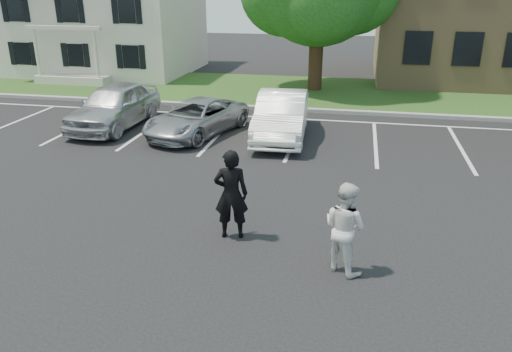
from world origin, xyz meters
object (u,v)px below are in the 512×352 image
(house, at_px, (106,6))
(man_white_shirt, at_px, (345,227))
(man_black_suit, at_px, (231,194))
(car_white_sedan, at_px, (281,116))
(car_silver_minivan, at_px, (196,118))
(car_silver_west, at_px, (114,106))

(house, relative_size, man_white_shirt, 5.70)
(man_black_suit, height_order, car_white_sedan, man_black_suit)
(car_silver_minivan, bearing_deg, man_white_shirt, -37.76)
(house, height_order, man_black_suit, house)
(man_white_shirt, height_order, car_silver_west, man_white_shirt)
(car_silver_minivan, xyz_separation_m, car_white_sedan, (3.07, 0.24, 0.17))
(house, distance_m, man_white_shirt, 25.47)
(man_white_shirt, bearing_deg, house, -17.37)
(car_silver_west, distance_m, car_white_sedan, 6.43)
(man_black_suit, distance_m, car_silver_west, 10.07)
(house, relative_size, car_silver_west, 2.11)
(man_black_suit, relative_size, car_silver_west, 0.41)
(man_white_shirt, bearing_deg, man_black_suit, 16.39)
(man_white_shirt, bearing_deg, car_silver_west, -7.50)
(house, xyz_separation_m, car_silver_minivan, (9.42, -12.17, -3.20))
(man_black_suit, bearing_deg, car_silver_west, -60.85)
(house, distance_m, car_silver_minivan, 15.72)
(man_black_suit, bearing_deg, car_silver_minivan, -77.87)
(house, xyz_separation_m, man_black_suit, (12.57, -19.50, -2.83))
(car_white_sedan, bearing_deg, man_black_suit, -93.10)
(house, xyz_separation_m, car_silver_west, (6.06, -11.82, -3.00))
(car_silver_minivan, distance_m, car_white_sedan, 3.08)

